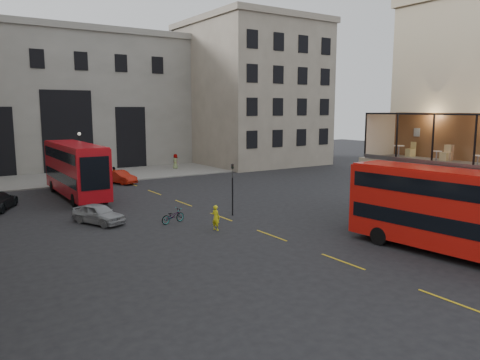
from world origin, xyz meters
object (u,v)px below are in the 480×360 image
cafe_table_mid (436,155)px  cafe_chair_d (411,152)px  bicycle (173,216)px  pedestrian_d (175,162)px  traffic_light_near (233,183)px  car_a (98,214)px  street_lamp_b (81,160)px  cafe_table_near (478,159)px  pedestrian_b (82,182)px  cafe_chair_b (448,156)px  cyclist (216,218)px  pedestrian_c (114,175)px  bus_far (75,167)px  bus_near (455,209)px  car_b (120,177)px  cafe_chair_c (445,156)px  cafe_table_far (399,150)px

cafe_table_mid → cafe_chair_d: cafe_chair_d is taller
bicycle → pedestrian_d: (12.88, 26.27, 0.49)m
traffic_light_near → car_a: (-8.95, 2.94, -1.74)m
street_lamp_b → cafe_table_near: (11.50, -36.44, 2.65)m
pedestrian_b → cafe_chair_b: cafe_chair_b is taller
cyclist → pedestrian_c: pedestrian_c is taller
pedestrian_d → cyclist: bearing=147.3°
cafe_table_near → cafe_chair_b: 3.50m
bus_far → cafe_chair_b: 29.88m
bus_near → bicycle: bus_near is taller
bus_near → cafe_chair_b: size_ratio=12.12×
street_lamp_b → bus_far: bearing=-107.5°
traffic_light_near → bus_far: size_ratio=0.32×
traffic_light_near → bus_far: bus_far is taller
car_b → cafe_table_mid: 32.43m
pedestrian_b → cafe_chair_c: size_ratio=1.59×
traffic_light_near → bus_near: bus_near is taller
cyclist → cafe_table_far: size_ratio=1.91×
pedestrian_c → bus_near: bearing=77.0°
car_a → cafe_chair_b: size_ratio=4.17×
bus_far → cafe_chair_d: cafe_chair_d is taller
traffic_light_near → cafe_table_far: cafe_table_far is taller
bus_near → car_b: bearing=100.7°
pedestrian_b → cyclist: bearing=-123.6°
bicycle → cafe_table_near: bearing=-156.4°
bicycle → cafe_chair_d: bearing=-137.7°
car_a → cafe_table_far: cafe_table_far is taller
bus_far → pedestrian_c: bearing=47.3°
pedestrian_d → cafe_table_far: bearing=165.7°
traffic_light_near → car_b: 19.20m
pedestrian_b → pedestrian_d: (14.30, 8.99, 0.22)m
bus_near → cafe_table_far: bearing=68.6°
street_lamp_b → car_a: 19.54m
cafe_table_near → cafe_table_mid: size_ratio=0.91×
pedestrian_b → cafe_chair_b: size_ratio=1.58×
street_lamp_b → cyclist: bearing=-85.8°
pedestrian_b → bus_far: bearing=-153.2°
cafe_table_mid → pedestrian_c: bearing=105.4°
car_b → pedestrian_d: size_ratio=2.09×
cafe_chair_b → traffic_light_near: bearing=126.1°
pedestrian_b → cafe_chair_d: cafe_chair_d is taller
cafe_table_far → traffic_light_near: bearing=125.4°
bicycle → pedestrian_c: pedestrian_c is taller
cafe_table_mid → cafe_chair_c: 1.89m
street_lamp_b → pedestrian_c: size_ratio=3.02×
bus_near → pedestrian_d: bus_near is taller
cyclist → cafe_chair_d: 13.67m
cyclist → cafe_chair_c: 14.74m
cyclist → cafe_table_far: bearing=-139.5°
cafe_chair_d → bus_far: bearing=126.0°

